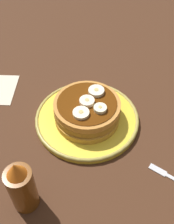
{
  "coord_description": "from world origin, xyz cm",
  "views": [
    {
      "loc": [
        -1.69,
        -40.79,
        47.66
      ],
      "look_at": [
        0.0,
        0.0,
        2.85
      ],
      "focal_mm": 43.83,
      "sensor_mm": 36.0,
      "label": 1
    }
  ],
  "objects_px": {
    "pancake_stack": "(87,111)",
    "banana_slice_2": "(81,113)",
    "plate": "(87,118)",
    "banana_slice_1": "(96,91)",
    "syrup_bottle": "(22,187)",
    "banana_slice_3": "(100,109)",
    "banana_slice_0": "(85,103)"
  },
  "relations": [
    {
      "from": "banana_slice_1",
      "to": "plate",
      "type": "bearing_deg",
      "value": -125.3
    },
    {
      "from": "syrup_bottle",
      "to": "banana_slice_2",
      "type": "bearing_deg",
      "value": 56.64
    },
    {
      "from": "banana_slice_3",
      "to": "banana_slice_2",
      "type": "bearing_deg",
      "value": -165.02
    },
    {
      "from": "banana_slice_0",
      "to": "banana_slice_2",
      "type": "distance_m",
      "value": 0.03
    },
    {
      "from": "banana_slice_3",
      "to": "pancake_stack",
      "type": "bearing_deg",
      "value": 145.02
    },
    {
      "from": "banana_slice_3",
      "to": "syrup_bottle",
      "type": "height_order",
      "value": "syrup_bottle"
    },
    {
      "from": "banana_slice_2",
      "to": "banana_slice_3",
      "type": "bearing_deg",
      "value": 14.98
    },
    {
      "from": "plate",
      "to": "banana_slice_0",
      "type": "distance_m",
      "value": 0.05
    },
    {
      "from": "banana_slice_3",
      "to": "syrup_bottle",
      "type": "distance_m",
      "value": 0.22
    },
    {
      "from": "banana_slice_3",
      "to": "banana_slice_1",
      "type": "bearing_deg",
      "value": 95.07
    },
    {
      "from": "banana_slice_0",
      "to": "syrup_bottle",
      "type": "xyz_separation_m",
      "value": [
        -0.11,
        -0.19,
        -0.01
      ]
    },
    {
      "from": "banana_slice_0",
      "to": "banana_slice_1",
      "type": "xyz_separation_m",
      "value": [
        0.03,
        0.03,
        -0.0
      ]
    },
    {
      "from": "banana_slice_2",
      "to": "banana_slice_3",
      "type": "distance_m",
      "value": 0.04
    },
    {
      "from": "pancake_stack",
      "to": "banana_slice_2",
      "type": "relative_size",
      "value": 4.39
    },
    {
      "from": "banana_slice_1",
      "to": "syrup_bottle",
      "type": "height_order",
      "value": "syrup_bottle"
    },
    {
      "from": "banana_slice_2",
      "to": "syrup_bottle",
      "type": "xyz_separation_m",
      "value": [
        -0.1,
        -0.16,
        -0.0
      ]
    },
    {
      "from": "banana_slice_1",
      "to": "syrup_bottle",
      "type": "relative_size",
      "value": 0.28
    },
    {
      "from": "banana_slice_0",
      "to": "plate",
      "type": "bearing_deg",
      "value": 35.53
    },
    {
      "from": "plate",
      "to": "banana_slice_3",
      "type": "xyz_separation_m",
      "value": [
        0.03,
        -0.02,
        0.05
      ]
    },
    {
      "from": "plate",
      "to": "banana_slice_1",
      "type": "height_order",
      "value": "banana_slice_1"
    },
    {
      "from": "banana_slice_3",
      "to": "plate",
      "type": "bearing_deg",
      "value": 140.46
    },
    {
      "from": "banana_slice_0",
      "to": "banana_slice_3",
      "type": "bearing_deg",
      "value": -31.45
    },
    {
      "from": "plate",
      "to": "banana_slice_2",
      "type": "distance_m",
      "value": 0.06
    },
    {
      "from": "banana_slice_0",
      "to": "banana_slice_3",
      "type": "relative_size",
      "value": 1.17
    },
    {
      "from": "banana_slice_2",
      "to": "banana_slice_3",
      "type": "xyz_separation_m",
      "value": [
        0.04,
        0.01,
        0.0
      ]
    },
    {
      "from": "plate",
      "to": "pancake_stack",
      "type": "height_order",
      "value": "pancake_stack"
    },
    {
      "from": "banana_slice_0",
      "to": "banana_slice_3",
      "type": "height_order",
      "value": "same"
    },
    {
      "from": "plate",
      "to": "banana_slice_2",
      "type": "height_order",
      "value": "banana_slice_2"
    },
    {
      "from": "pancake_stack",
      "to": "banana_slice_2",
      "type": "xyz_separation_m",
      "value": [
        -0.01,
        -0.03,
        0.03
      ]
    },
    {
      "from": "pancake_stack",
      "to": "banana_slice_3",
      "type": "height_order",
      "value": "banana_slice_3"
    },
    {
      "from": "plate",
      "to": "syrup_bottle",
      "type": "distance_m",
      "value": 0.23
    },
    {
      "from": "pancake_stack",
      "to": "syrup_bottle",
      "type": "height_order",
      "value": "syrup_bottle"
    }
  ]
}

